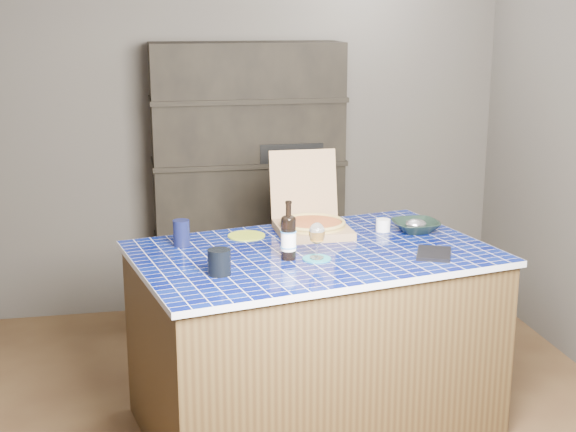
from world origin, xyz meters
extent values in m
plane|color=brown|center=(0.00, 0.00, 0.00)|extent=(3.50, 3.50, 0.00)
plane|color=#47413D|center=(0.00, 1.75, 1.25)|extent=(3.50, 0.00, 3.50)
plane|color=#47413D|center=(0.00, -1.75, 1.25)|extent=(3.50, 0.00, 3.50)
cube|color=black|center=(0.00, 1.53, 0.90)|extent=(1.20, 0.40, 1.80)
cube|color=black|center=(0.25, 1.48, 1.12)|extent=(0.40, 0.32, 0.12)
cube|color=#4B381D|center=(0.09, 0.00, 0.43)|extent=(1.77, 1.30, 0.87)
cube|color=#040B46|center=(0.09, 0.00, 0.88)|extent=(1.82, 1.35, 0.03)
cube|color=#91724B|center=(0.15, 0.28, 0.92)|extent=(0.36, 0.36, 0.04)
cube|color=#91724B|center=(0.15, 0.50, 1.11)|extent=(0.36, 0.09, 0.35)
cylinder|color=#A78C45|center=(0.15, 0.28, 0.94)|extent=(0.33, 0.33, 0.01)
cylinder|color=maroon|center=(0.15, 0.28, 0.95)|extent=(0.29, 0.29, 0.01)
torus|color=#A78C45|center=(0.15, 0.28, 0.96)|extent=(0.33, 0.33, 0.02)
cylinder|color=black|center=(-0.05, -0.11, 0.99)|extent=(0.07, 0.07, 0.19)
ellipsoid|color=black|center=(-0.05, -0.11, 1.09)|extent=(0.07, 0.07, 0.04)
cylinder|color=black|center=(-0.05, -0.11, 1.13)|extent=(0.02, 0.02, 0.08)
cylinder|color=white|center=(-0.05, -0.11, 0.98)|extent=(0.07, 0.07, 0.08)
cylinder|color=#408ADC|center=(-0.05, -0.11, 0.96)|extent=(0.07, 0.07, 0.01)
cylinder|color=#408ADC|center=(-0.05, -0.11, 1.03)|extent=(0.07, 0.07, 0.01)
cylinder|color=teal|center=(0.07, -0.14, 0.90)|extent=(0.13, 0.13, 0.01)
cylinder|color=white|center=(0.07, -0.14, 0.91)|extent=(0.06, 0.06, 0.00)
cylinder|color=white|center=(0.07, -0.14, 0.94)|extent=(0.01, 0.01, 0.07)
ellipsoid|color=white|center=(0.07, -0.14, 1.02)|extent=(0.07, 0.07, 0.10)
cylinder|color=orange|center=(0.07, -0.14, 1.01)|extent=(0.06, 0.06, 0.05)
cylinder|color=white|center=(0.07, -0.14, 1.04)|extent=(0.06, 0.06, 0.02)
cylinder|color=black|center=(-0.39, -0.27, 0.95)|extent=(0.10, 0.10, 0.11)
cube|color=black|center=(0.61, -0.18, 0.91)|extent=(0.22, 0.25, 0.02)
imported|color=black|center=(0.67, 0.22, 0.93)|extent=(0.24, 0.24, 0.06)
ellipsoid|color=silver|center=(0.67, 0.22, 0.94)|extent=(0.11, 0.09, 0.05)
cylinder|color=white|center=(0.51, 0.26, 0.93)|extent=(0.07, 0.07, 0.06)
cylinder|color=black|center=(-0.51, 0.20, 0.96)|extent=(0.08, 0.08, 0.13)
cylinder|color=#98AC24|center=(-0.19, 0.30, 0.90)|extent=(0.19, 0.19, 0.01)
camera|label=1|loc=(-0.72, -3.51, 1.99)|focal=50.00mm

